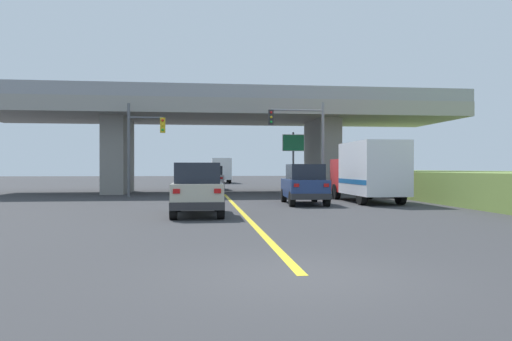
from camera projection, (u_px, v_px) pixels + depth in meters
name	position (u px, v px, depth m)	size (l,w,h in m)	color
ground	(223.00, 192.00, 36.78)	(160.00, 160.00, 0.00)	#353538
overpass_bridge	(222.00, 122.00, 36.76)	(34.87, 9.31, 7.40)	gray
lane_divider_stripe	(240.00, 210.00, 21.06)	(0.20, 25.90, 0.01)	yellow
suv_lead	(197.00, 189.00, 18.79)	(1.93, 4.33, 2.02)	#B7B29E
suv_crossing	(304.00, 184.00, 24.58)	(2.13, 4.47, 2.02)	navy
box_truck	(368.00, 171.00, 26.01)	(2.33, 6.68, 3.18)	red
sedan_oncoming	(212.00, 178.00, 41.59)	(1.99, 4.71, 2.02)	silver
traffic_signal_nearside	(305.00, 135.00, 31.21)	(3.64, 0.36, 6.07)	slate
traffic_signal_farside	(140.00, 140.00, 30.86)	(2.37, 0.36, 5.92)	#56595E
highway_sign	(293.00, 148.00, 35.59)	(1.63, 0.17, 4.45)	#56595E
semi_truck_distant	(221.00, 170.00, 60.29)	(2.33, 6.64, 3.03)	silver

